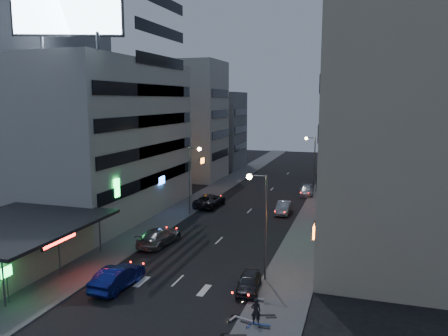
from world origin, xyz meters
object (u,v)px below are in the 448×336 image
at_px(road_car_silver, 159,236).
at_px(scooter_blue, 271,316).
at_px(parked_car_right_near, 249,283).
at_px(parked_car_left, 210,200).
at_px(parked_car_right_mid, 283,208).
at_px(scooter_black_a, 247,325).
at_px(scooter_silver_b, 265,291).
at_px(scooter_black_b, 275,306).
at_px(road_car_blue, 118,277).
at_px(person, 256,311).
at_px(parked_car_right_far, 306,191).
at_px(scooter_silver_a, 254,312).

xyz_separation_m(road_car_silver, scooter_blue, (13.11, -11.73, -0.09)).
xyz_separation_m(parked_car_right_near, parked_car_left, (-10.99, 22.81, 0.16)).
distance_m(parked_car_right_mid, parked_car_left, 9.62).
relative_size(road_car_silver, scooter_black_a, 2.89).
bearing_deg(parked_car_left, parked_car_right_mid, 178.67).
bearing_deg(parked_car_left, road_car_silver, 93.83).
relative_size(scooter_blue, scooter_silver_b, 1.01).
bearing_deg(scooter_black_b, road_car_silver, 32.28).
bearing_deg(road_car_blue, road_car_silver, -79.30).
xyz_separation_m(parked_car_left, scooter_black_b, (13.47, -25.77, -0.12)).
bearing_deg(road_car_silver, scooter_blue, 144.38).
height_order(person, scooter_black_a, person).
relative_size(person, scooter_black_b, 0.86).
distance_m(scooter_blue, scooter_silver_b, 3.48).
xyz_separation_m(parked_car_right_far, person, (1.58, -37.70, 0.27)).
relative_size(parked_car_right_mid, person, 2.71).
relative_size(parked_car_right_near, road_car_blue, 0.77).
bearing_deg(scooter_silver_b, parked_car_left, 28.14).
height_order(scooter_blue, scooter_silver_b, scooter_blue).
xyz_separation_m(parked_car_left, parked_car_right_far, (10.99, 10.43, -0.16)).
relative_size(road_car_silver, scooter_blue, 2.84).
bearing_deg(person, scooter_silver_a, -77.38).
distance_m(parked_car_left, person, 30.03).
height_order(scooter_silver_a, scooter_black_b, scooter_silver_a).
xyz_separation_m(parked_car_left, scooter_silver_b, (12.39, -23.90, -0.10)).
bearing_deg(scooter_blue, scooter_black_a, 141.40).
height_order(parked_car_left, scooter_silver_a, parked_car_left).
relative_size(road_car_blue, scooter_silver_b, 2.57).
relative_size(scooter_silver_a, scooter_blue, 1.03).
height_order(scooter_black_a, scooter_black_b, scooter_black_a).
relative_size(parked_car_right_far, road_car_blue, 0.91).
height_order(parked_car_right_far, road_car_blue, road_car_blue).
height_order(parked_car_right_near, road_car_blue, road_car_blue).
bearing_deg(parked_car_left, scooter_black_a, 115.74).
height_order(parked_car_right_far, scooter_silver_b, parked_car_right_far).
bearing_deg(scooter_silver_b, parked_car_right_near, 53.13).
bearing_deg(road_car_blue, parked_car_right_mid, -105.14).
bearing_deg(parked_car_right_near, road_car_blue, -173.01).
relative_size(parked_car_left, scooter_black_a, 3.05).
xyz_separation_m(road_car_blue, scooter_blue, (11.76, -2.12, -0.10)).
bearing_deg(parked_car_right_far, scooter_silver_a, -94.62).
xyz_separation_m(road_car_blue, scooter_black_a, (10.62, -3.56, -0.11)).
bearing_deg(scooter_silver_a, parked_car_right_near, 32.87).
xyz_separation_m(parked_car_right_far, scooter_silver_b, (1.40, -34.32, 0.05)).
relative_size(road_car_silver, person, 3.42).
xyz_separation_m(parked_car_right_mid, parked_car_left, (-9.60, 0.63, 0.09)).
bearing_deg(parked_car_right_mid, person, -85.16).
distance_m(road_car_blue, scooter_black_a, 11.20).
bearing_deg(scooter_black_b, parked_car_right_mid, -10.74).
height_order(parked_car_right_near, parked_car_right_mid, parked_car_right_mid).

